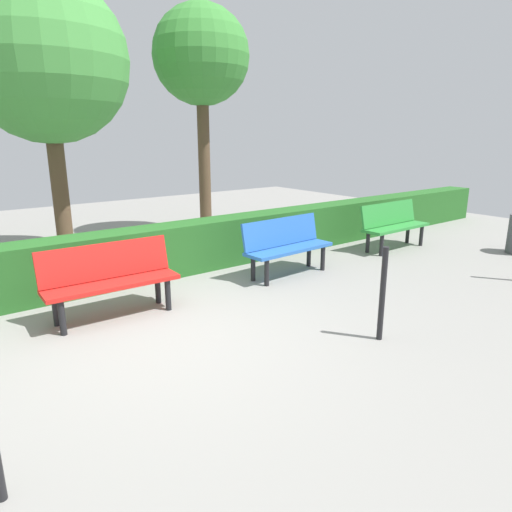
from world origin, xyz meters
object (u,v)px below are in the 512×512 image
object	(u,v)px
bench_green	(393,223)
bench_red	(110,277)
tree_near	(201,58)
tree_mid	(45,61)
bench_blue	(286,244)

from	to	relation	value
bench_green	bench_red	world-z (taller)	same
bench_green	tree_near	size ratio (longest dim) A/B	0.34
tree_near	bench_red	bearing A→B (deg)	44.37
tree_near	bench_green	bearing A→B (deg)	124.10
bench_green	tree_mid	size ratio (longest dim) A/B	0.34
bench_green	bench_red	xyz separation A→B (m)	(5.38, -0.01, -0.00)
bench_blue	bench_red	world-z (taller)	same
bench_green	bench_blue	size ratio (longest dim) A/B	1.02
bench_blue	tree_mid	world-z (taller)	tree_mid
bench_red	tree_near	size ratio (longest dim) A/B	0.34
bench_blue	tree_mid	xyz separation A→B (m)	(2.41, -3.00, 2.71)
bench_blue	tree_mid	bearing A→B (deg)	-54.08
bench_red	bench_green	bearing A→B (deg)	-178.21
bench_blue	tree_mid	distance (m)	4.71
bench_green	bench_blue	xyz separation A→B (m)	(2.67, 0.01, -0.00)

